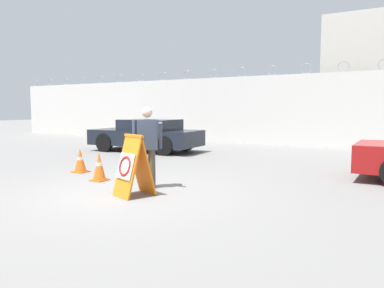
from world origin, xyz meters
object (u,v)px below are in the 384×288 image
barricade_sign (132,165)px  traffic_cone_mid (99,167)px  security_guard (147,144)px  parked_car_front_coupe (147,135)px  traffic_cone_near (80,161)px

barricade_sign → traffic_cone_mid: 1.85m
barricade_sign → security_guard: (-0.16, 0.69, 0.36)m
security_guard → parked_car_front_coupe: (-4.25, 5.47, -0.31)m
traffic_cone_mid → traffic_cone_near: bearing=155.0°
traffic_cone_near → traffic_cone_mid: size_ratio=0.94×
traffic_cone_mid → parked_car_front_coupe: (-2.75, 5.37, 0.31)m
barricade_sign → traffic_cone_mid: barricade_sign is taller
barricade_sign → traffic_cone_near: size_ratio=1.88×
barricade_sign → traffic_cone_near: bearing=174.4°
security_guard → traffic_cone_near: security_guard is taller
security_guard → parked_car_front_coupe: bearing=90.1°
security_guard → parked_car_front_coupe: security_guard is taller
barricade_sign → parked_car_front_coupe: parked_car_front_coupe is taller
security_guard → traffic_cone_mid: bearing=138.6°
barricade_sign → traffic_cone_mid: bearing=174.3°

